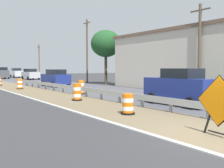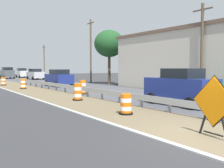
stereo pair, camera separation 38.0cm
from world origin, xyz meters
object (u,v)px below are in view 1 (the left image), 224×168
(car_trailing_far_lane, at_px, (56,78))
(traffic_barrel_mid, at_px, (81,88))
(traffic_barrel_far, at_px, (20,84))
(car_mid_far_lane, at_px, (17,73))
(utility_pole_mid, at_px, (87,50))
(car_lead_near_lane, at_px, (180,87))
(utility_pole_far, at_px, (39,61))
(traffic_barrel_nearest, at_px, (128,105))
(car_trailing_near_lane, at_px, (30,74))
(utility_pole_near, at_px, (199,48))
(traffic_barrel_close, at_px, (77,93))
(car_lead_far_lane, at_px, (2,73))
(warning_sign_diamond, at_px, (218,103))

(car_trailing_far_lane, bearing_deg, traffic_barrel_mid, 168.53)
(traffic_barrel_far, xyz_separation_m, car_mid_far_lane, (7.93, 30.12, 0.56))
(traffic_barrel_mid, height_order, utility_pole_mid, utility_pole_mid)
(traffic_barrel_mid, xyz_separation_m, car_lead_near_lane, (1.77, -8.51, 0.54))
(car_mid_far_lane, distance_m, utility_pole_far, 5.95)
(traffic_barrel_nearest, relative_size, traffic_barrel_far, 0.92)
(traffic_barrel_far, relative_size, car_trailing_near_lane, 0.22)
(traffic_barrel_mid, bearing_deg, car_trailing_near_lane, 79.88)
(traffic_barrel_far, relative_size, utility_pole_near, 0.14)
(car_trailing_far_lane, xyz_separation_m, utility_pole_far, (7.15, 24.90, 2.71))
(traffic_barrel_far, relative_size, car_trailing_far_lane, 0.24)
(car_mid_far_lane, bearing_deg, utility_pole_mid, 8.71)
(traffic_barrel_close, xyz_separation_m, traffic_barrel_far, (-0.47, 11.24, -0.04))
(car_trailing_near_lane, distance_m, car_lead_far_lane, 7.50)
(traffic_barrel_nearest, bearing_deg, traffic_barrel_far, 90.16)
(traffic_barrel_nearest, relative_size, utility_pole_far, 0.13)
(warning_sign_diamond, xyz_separation_m, car_mid_far_lane, (8.04, 51.64, -0.02))
(traffic_barrel_far, relative_size, utility_pole_mid, 0.12)
(car_trailing_near_lane, relative_size, car_trailing_far_lane, 1.11)
(traffic_barrel_nearest, distance_m, car_trailing_far_lane, 18.87)
(traffic_barrel_far, distance_m, utility_pole_mid, 12.73)
(car_mid_far_lane, bearing_deg, traffic_barrel_nearest, -7.55)
(traffic_barrel_close, bearing_deg, traffic_barrel_mid, 56.63)
(warning_sign_diamond, distance_m, car_mid_far_lane, 52.26)
(utility_pole_near, bearing_deg, car_lead_far_lane, 98.87)
(warning_sign_diamond, height_order, traffic_barrel_nearest, warning_sign_diamond)
(car_lead_far_lane, distance_m, utility_pole_near, 40.63)
(traffic_barrel_far, distance_m, car_trailing_far_lane, 4.70)
(utility_pole_near, relative_size, utility_pole_mid, 0.81)
(utility_pole_far, bearing_deg, utility_pole_mid, -91.93)
(car_lead_far_lane, height_order, car_trailing_far_lane, car_lead_far_lane)
(warning_sign_diamond, bearing_deg, traffic_barrel_far, -83.57)
(car_lead_near_lane, xyz_separation_m, car_mid_far_lane, (3.54, 46.62, -0.03))
(traffic_barrel_nearest, relative_size, car_mid_far_lane, 0.21)
(car_mid_far_lane, bearing_deg, traffic_barrel_far, -12.80)
(car_lead_far_lane, bearing_deg, car_trailing_far_lane, 179.03)
(traffic_barrel_close, xyz_separation_m, car_mid_far_lane, (7.45, 41.36, 0.52))
(warning_sign_diamond, height_order, car_lead_far_lane, car_lead_far_lane)
(car_trailing_far_lane, bearing_deg, warning_sign_diamond, 168.41)
(car_trailing_far_lane, distance_m, utility_pole_far, 26.05)
(warning_sign_diamond, xyz_separation_m, traffic_barrel_far, (0.11, 21.52, -0.58))
(warning_sign_diamond, relative_size, car_lead_near_lane, 0.47)
(car_lead_near_lane, distance_m, utility_pole_mid, 22.80)
(car_lead_near_lane, distance_m, car_trailing_near_lane, 36.39)
(traffic_barrel_nearest, height_order, car_trailing_far_lane, car_trailing_far_lane)
(warning_sign_diamond, xyz_separation_m, car_lead_near_lane, (4.50, 5.02, 0.01))
(traffic_barrel_mid, bearing_deg, utility_pole_near, -36.26)
(warning_sign_diamond, relative_size, traffic_barrel_close, 1.75)
(car_mid_far_lane, bearing_deg, warning_sign_diamond, -6.90)
(car_lead_near_lane, bearing_deg, traffic_barrel_close, 36.32)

